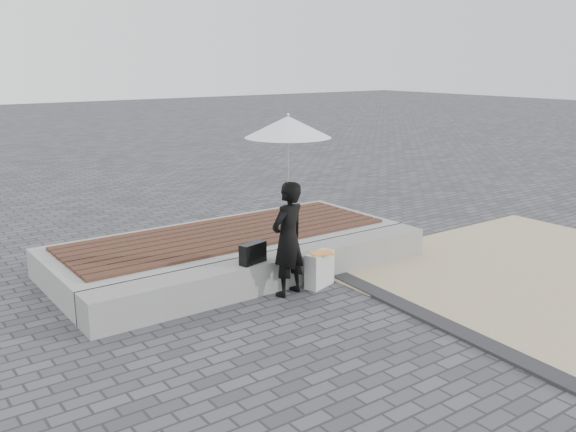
% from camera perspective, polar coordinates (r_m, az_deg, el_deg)
% --- Properties ---
extents(ground, '(80.00, 80.00, 0.00)m').
position_cam_1_polar(ground, '(6.97, 6.59, -9.97)').
color(ground, '#4C4D51').
rests_on(ground, ground).
extents(terrazzo_zone, '(5.00, 5.00, 0.02)m').
position_cam_1_polar(terrazzo_zone, '(9.08, 23.93, -5.30)').
color(terrazzo_zone, '#C2B188').
rests_on(terrazzo_zone, ground).
extents(edging_band, '(0.61, 5.20, 0.04)m').
position_cam_1_polar(edging_band, '(7.16, 13.84, -9.49)').
color(edging_band, '#28292B').
rests_on(edging_band, ground).
extents(seating_ledge, '(5.00, 0.45, 0.40)m').
position_cam_1_polar(seating_ledge, '(8.06, -1.12, -4.99)').
color(seating_ledge, gray).
rests_on(seating_ledge, ground).
extents(timber_platform, '(5.00, 2.00, 0.40)m').
position_cam_1_polar(timber_platform, '(9.02, -5.51, -2.96)').
color(timber_platform, '#9D9D98').
rests_on(timber_platform, ground).
extents(timber_decking, '(4.60, 1.60, 0.04)m').
position_cam_1_polar(timber_decking, '(8.96, -5.54, -1.62)').
color(timber_decking, '#543023').
rests_on(timber_decking, timber_platform).
extents(woman, '(0.59, 0.46, 1.42)m').
position_cam_1_polar(woman, '(7.60, 0.00, -2.11)').
color(woman, black).
rests_on(woman, ground).
extents(parasol, '(1.02, 1.02, 1.30)m').
position_cam_1_polar(parasol, '(7.34, 0.00, 8.13)').
color(parasol, silver).
rests_on(parasol, ground).
extents(handbag, '(0.38, 0.21, 0.26)m').
position_cam_1_polar(handbag, '(7.68, -3.22, -3.40)').
color(handbag, black).
rests_on(handbag, seating_ledge).
extents(canvas_tote, '(0.46, 0.30, 0.45)m').
position_cam_1_polar(canvas_tote, '(8.03, 2.89, -4.87)').
color(canvas_tote, silver).
rests_on(canvas_tote, ground).
extents(magazine, '(0.35, 0.30, 0.01)m').
position_cam_1_polar(magazine, '(7.92, 3.14, -3.39)').
color(magazine, red).
rests_on(magazine, canvas_tote).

